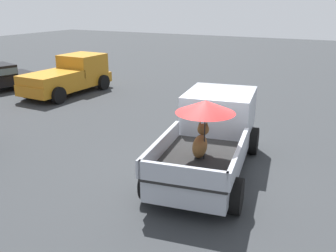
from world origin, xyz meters
name	(u,v)px	position (x,y,z in m)	size (l,w,h in m)	color
ground_plane	(208,173)	(0.00, 0.00, 0.00)	(80.00, 80.00, 0.00)	#2D3033
pickup_truck_main	(212,133)	(0.42, 0.06, 0.98)	(5.29, 2.91, 2.26)	black
pickup_truck_far	(70,76)	(5.37, 9.45, 0.87)	(4.83, 2.23, 1.80)	black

